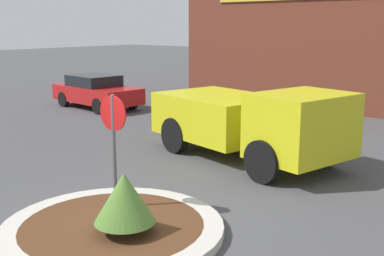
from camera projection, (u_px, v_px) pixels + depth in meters
name	position (u px, v px, depth m)	size (l,w,h in m)	color
ground_plane	(113.00, 233.00, 8.25)	(120.00, 120.00, 0.00)	#474749
traffic_island	(113.00, 228.00, 8.24)	(3.82, 3.82, 0.16)	#BCB7AD
stop_sign	(114.00, 134.00, 8.72)	(0.65, 0.07, 2.28)	#4C4C51
island_shrub	(124.00, 198.00, 7.75)	(1.00, 1.00, 1.02)	brown
utility_truck	(248.00, 120.00, 12.58)	(5.84, 3.56, 1.96)	gold
storefront_building	(337.00, 39.00, 21.97)	(12.61, 6.07, 5.78)	brown
parked_sedan_red	(96.00, 91.00, 20.73)	(4.42, 2.32, 1.40)	#B21919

